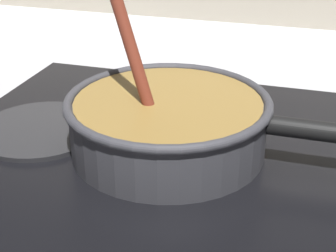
{
  "coord_description": "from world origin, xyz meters",
  "views": [
    {
      "loc": [
        0.29,
        -0.36,
        0.31
      ],
      "look_at": [
        0.13,
        0.15,
        0.04
      ],
      "focal_mm": 54.74,
      "sensor_mm": 36.0,
      "label": 1
    }
  ],
  "objects": [
    {
      "name": "spare_burner",
      "position": [
        -0.04,
        0.15,
        0.01
      ],
      "size": [
        0.16,
        0.16,
        0.01
      ],
      "primitive_type": "cylinder",
      "color": "#262628",
      "rests_on": "hob_plate"
    },
    {
      "name": "cooking_pan",
      "position": [
        0.13,
        0.15,
        0.05
      ],
      "size": [
        0.36,
        0.24,
        0.27
      ],
      "color": "#38383D",
      "rests_on": "hob_plate"
    },
    {
      "name": "hob_plate",
      "position": [
        0.13,
        0.15,
        0.01
      ],
      "size": [
        0.56,
        0.48,
        0.01
      ],
      "primitive_type": "cube",
      "color": "black",
      "rests_on": "ground"
    },
    {
      "name": "burner_ring",
      "position": [
        0.13,
        0.15,
        0.02
      ],
      "size": [
        0.19,
        0.19,
        0.01
      ],
      "primitive_type": "torus",
      "color": "#592D0C",
      "rests_on": "hob_plate"
    },
    {
      "name": "ground",
      "position": [
        0.0,
        0.0,
        -0.02
      ],
      "size": [
        2.4,
        1.6,
        0.04
      ],
      "primitive_type": "cube",
      "color": "#B7B7BC"
    }
  ]
}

